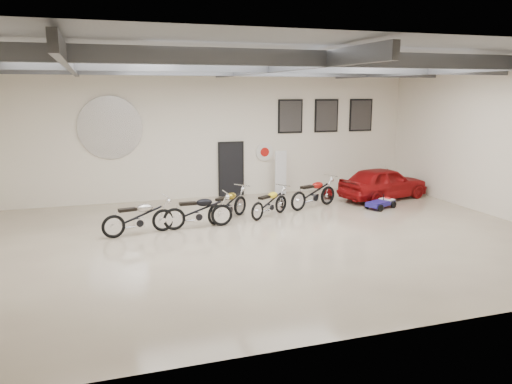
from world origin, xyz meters
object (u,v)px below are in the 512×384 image
object	(u,v)px
motorcycle_gold	(228,204)
vintage_car	(383,183)
motorcycle_red	(313,193)
motorcycle_black	(198,210)
motorcycle_silver	(139,216)
motorcycle_yellow	(270,202)
go_kart	(383,201)
banner_stand	(281,173)

from	to	relation	value
motorcycle_gold	vintage_car	bearing A→B (deg)	-29.06
motorcycle_red	vintage_car	distance (m)	3.22
motorcycle_black	motorcycle_silver	bearing A→B (deg)	-175.31
motorcycle_yellow	go_kart	world-z (taller)	motorcycle_yellow
go_kart	banner_stand	bearing A→B (deg)	105.01
motorcycle_silver	go_kart	bearing A→B (deg)	-6.36
motorcycle_black	motorcycle_red	size ratio (longest dim) A/B	0.98
motorcycle_silver	vintage_car	distance (m)	9.64
motorcycle_black	go_kart	xyz separation A→B (m)	(6.79, 0.57, -0.29)
motorcycle_red	motorcycle_gold	bearing A→B (deg)	169.99
motorcycle_silver	go_kart	distance (m)	8.61
banner_stand	motorcycle_gold	size ratio (longest dim) A/B	0.90
motorcycle_silver	go_kart	size ratio (longest dim) A/B	1.48
banner_stand	motorcycle_silver	size ratio (longest dim) A/B	0.87
motorcycle_gold	motorcycle_yellow	xyz separation A→B (m)	(1.42, -0.03, -0.03)
motorcycle_gold	motorcycle_yellow	world-z (taller)	motorcycle_gold
go_kart	vintage_car	size ratio (longest dim) A/B	0.38
motorcycle_yellow	go_kart	distance (m)	4.26
banner_stand	go_kart	distance (m)	4.27
go_kart	motorcycle_gold	bearing A→B (deg)	154.96
go_kart	vintage_car	distance (m)	1.60
go_kart	vintage_car	xyz separation A→B (m)	(0.84, 1.32, 0.38)
motorcycle_gold	motorcycle_red	distance (m)	3.41
motorcycle_yellow	vintage_car	world-z (taller)	vintage_car
go_kart	motorcycle_silver	bearing A→B (deg)	161.01
motorcycle_gold	motorcycle_yellow	bearing A→B (deg)	-40.79
go_kart	vintage_car	bearing A→B (deg)	33.59
banner_stand	motorcycle_red	size ratio (longest dim) A/B	0.85
motorcycle_silver	motorcycle_black	distance (m)	1.80
banner_stand	go_kart	world-z (taller)	banner_stand
motorcycle_black	vintage_car	bearing A→B (deg)	13.01
motorcycle_black	motorcycle_red	bearing A→B (deg)	16.13
motorcycle_silver	motorcycle_yellow	xyz separation A→B (m)	(4.32, 0.82, -0.05)
motorcycle_black	motorcycle_gold	size ratio (longest dim) A/B	1.05
go_kart	motorcycle_black	bearing A→B (deg)	160.85
go_kart	vintage_car	world-z (taller)	vintage_car
motorcycle_yellow	motorcycle_red	bearing A→B (deg)	-13.76
banner_stand	motorcycle_yellow	size ratio (longest dim) A/B	0.96
motorcycle_yellow	vintage_car	size ratio (longest dim) A/B	0.51
motorcycle_black	motorcycle_red	distance (m)	4.65
motorcycle_silver	motorcycle_black	xyz separation A→B (m)	(1.79, 0.18, 0.00)
banner_stand	vintage_car	xyz separation A→B (m)	(3.49, -1.96, -0.27)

